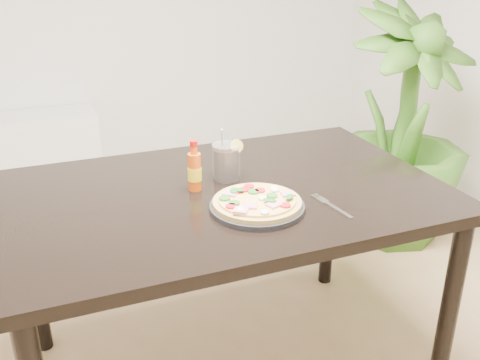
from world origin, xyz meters
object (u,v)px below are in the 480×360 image
object	(u,v)px
fork	(330,205)
dining_table	(227,212)
plate	(257,207)
cola_cup	(226,162)
pizza	(257,201)
houseplant	(402,126)
hot_sauce_bottle	(195,171)

from	to	relation	value
fork	dining_table	bearing A→B (deg)	129.32
plate	cola_cup	size ratio (longest dim) A/B	1.56
pizza	plate	bearing A→B (deg)	35.23
dining_table	houseplant	size ratio (longest dim) A/B	1.13
cola_cup	houseplant	distance (m)	1.35
dining_table	houseplant	world-z (taller)	houseplant
dining_table	plate	bearing A→B (deg)	-79.06
pizza	fork	world-z (taller)	pizza
hot_sauce_bottle	cola_cup	xyz separation A→B (m)	(0.13, 0.05, -0.01)
plate	pizza	distance (m)	0.02
houseplant	fork	bearing A→B (deg)	-136.78
cola_cup	houseplant	size ratio (longest dim) A/B	0.15
dining_table	fork	distance (m)	0.35
pizza	hot_sauce_bottle	xyz separation A→B (m)	(-0.13, 0.21, 0.04)
dining_table	plate	size ratio (longest dim) A/B	4.92
pizza	houseplant	distance (m)	1.48
hot_sauce_bottle	fork	world-z (taller)	hot_sauce_bottle
dining_table	houseplant	xyz separation A→B (m)	(1.23, 0.69, -0.05)
plate	fork	bearing A→B (deg)	-15.65
cola_cup	houseplant	bearing A→B (deg)	26.68
cola_cup	fork	bearing A→B (deg)	-55.47
plate	houseplant	bearing A→B (deg)	35.72
plate	pizza	world-z (taller)	pizza
dining_table	pizza	xyz separation A→B (m)	(0.03, -0.17, 0.11)
hot_sauce_bottle	houseplant	xyz separation A→B (m)	(1.33, 0.65, -0.20)
plate	houseplant	xyz separation A→B (m)	(1.20, 0.86, -0.14)
pizza	cola_cup	size ratio (longest dim) A/B	1.45
fork	cola_cup	bearing A→B (deg)	116.98
dining_table	hot_sauce_bottle	world-z (taller)	hot_sauce_bottle
plate	cola_cup	world-z (taller)	cola_cup
fork	plate	bearing A→B (deg)	156.79
dining_table	hot_sauce_bottle	xyz separation A→B (m)	(-0.10, 0.03, 0.15)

